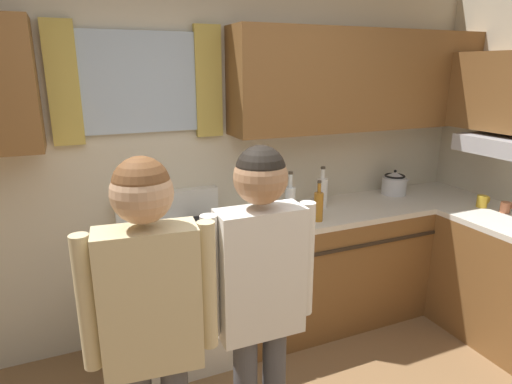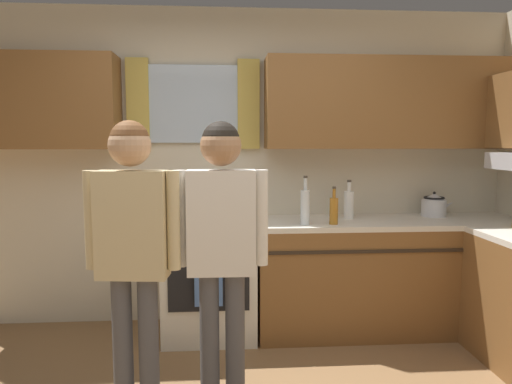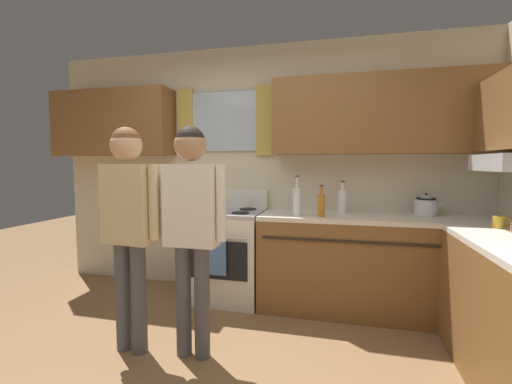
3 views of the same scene
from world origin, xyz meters
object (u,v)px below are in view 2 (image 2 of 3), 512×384
Objects in this scene: bottle_oil_amber at (334,210)px; stovetop_kettle at (434,205)px; adult_left at (133,236)px; stove_oven at (210,276)px; bottle_tall_clear at (305,206)px; adult_in_plaid at (222,233)px; bottle_milk_white at (349,204)px.

stovetop_kettle is at bearing 18.98° from bottle_oil_amber.
stovetop_kettle is 0.17× the size of adult_left.
bottle_oil_amber is at bearing -161.02° from stovetop_kettle.
bottle_tall_clear is at bearing -13.68° from stove_oven.
adult_left is 0.47m from adult_in_plaid.
bottle_oil_amber is at bearing 35.77° from adult_left.
bottle_milk_white is at bearing 3.60° from stove_oven.
stovetop_kettle is (1.14, 0.31, -0.05)m from bottle_tall_clear.
bottle_oil_amber is at bearing 47.06° from adult_in_plaid.
bottle_milk_white reaches higher than stovetop_kettle.
bottle_tall_clear is 1.19m from stovetop_kettle.
adult_in_plaid is (0.47, 0.04, -0.00)m from adult_left.
adult_in_plaid is at bearing -131.56° from bottle_milk_white.
bottle_tall_clear is 1.17× the size of bottle_milk_white.
adult_in_plaid is at bearing -84.73° from stove_oven.
bottle_milk_white is 1.14× the size of stovetop_kettle.
bottle_milk_white is at bearing 31.54° from bottle_tall_clear.
adult_left is at bearing -108.19° from stove_oven.
stove_oven is 1.31m from adult_left.
bottle_oil_amber is at bearing -126.10° from bottle_milk_white.
adult_left reaches higher than stovetop_kettle.
bottle_milk_white is 0.75m from stovetop_kettle.
adult_left reaches higher than adult_in_plaid.
stovetop_kettle is (1.86, 0.14, 0.53)m from stove_oven.
stovetop_kettle is 2.14m from adult_in_plaid.
bottle_milk_white is at bearing 53.90° from bottle_oil_amber.
adult_in_plaid is at bearing -145.36° from stovetop_kettle.
stovetop_kettle is at bearing 4.23° from stove_oven.
bottle_milk_white is at bearing 48.44° from adult_in_plaid.
adult_in_plaid is (-1.02, -1.15, 0.01)m from bottle_milk_white.
bottle_oil_amber is 0.98m from stovetop_kettle.
bottle_oil_amber reaches higher than stovetop_kettle.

